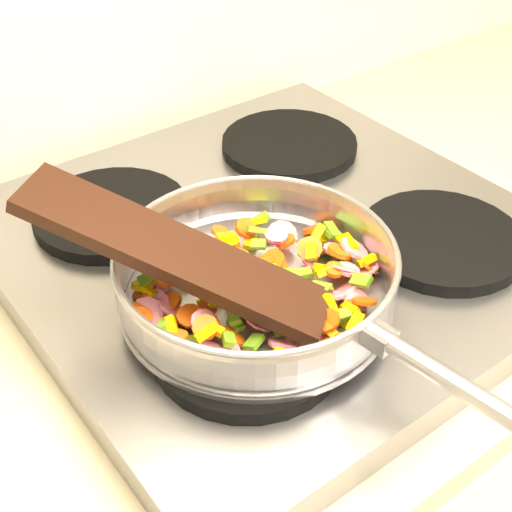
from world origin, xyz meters
TOP-DOWN VIEW (x-y plane):
  - cooktop at (-0.70, 1.67)m, footprint 0.60×0.60m
  - grate_fl at (-0.84, 1.52)m, footprint 0.19×0.19m
  - grate_fr at (-0.56, 1.52)m, footprint 0.19×0.19m
  - grate_bl at (-0.84, 1.81)m, footprint 0.19×0.19m
  - grate_br at (-0.56, 1.81)m, footprint 0.19×0.19m
  - saute_pan at (-0.80, 1.56)m, footprint 0.33×0.49m
  - vegetable_heap at (-0.80, 1.57)m, footprint 0.27×0.26m
  - wooden_spatula at (-0.87, 1.60)m, footprint 0.24×0.28m

SIDE VIEW (x-z plane):
  - cooktop at x=-0.70m, z-range 0.90..0.94m
  - grate_fl at x=-0.84m, z-range 0.94..0.96m
  - grate_fr at x=-0.56m, z-range 0.94..0.96m
  - grate_bl at x=-0.84m, z-range 0.94..0.96m
  - grate_br at x=-0.56m, z-range 0.94..0.96m
  - vegetable_heap at x=-0.80m, z-range 0.95..1.00m
  - saute_pan at x=-0.80m, z-range 0.96..1.02m
  - wooden_spatula at x=-0.87m, z-range 0.97..1.09m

